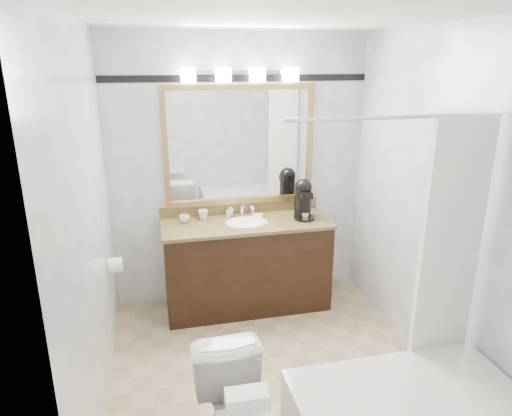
{
  "coord_description": "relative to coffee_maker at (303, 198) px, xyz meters",
  "views": [
    {
      "loc": [
        -0.8,
        -2.8,
        2.24
      ],
      "look_at": [
        -0.07,
        0.35,
        1.2
      ],
      "focal_mm": 32.0,
      "sensor_mm": 36.0,
      "label": 1
    }
  ],
  "objects": [
    {
      "name": "soap_bottle_a",
      "position": [
        -0.68,
        0.17,
        -0.14
      ],
      "size": [
        0.04,
        0.04,
        0.09
      ],
      "primitive_type": "imported",
      "rotation": [
        0.0,
        0.0,
        -0.08
      ],
      "color": "white",
      "rests_on": "vanity"
    },
    {
      "name": "vanity",
      "position": [
        -0.54,
        -0.01,
        -0.6
      ],
      "size": [
        1.53,
        0.58,
        0.97
      ],
      "color": "black",
      "rests_on": "ground"
    },
    {
      "name": "soap_bar",
      "position": [
        -0.41,
        0.11,
        -0.18
      ],
      "size": [
        0.1,
        0.08,
        0.03
      ],
      "primitive_type": "cube",
      "rotation": [
        0.0,
        0.0,
        -0.28
      ],
      "color": "beige",
      "rests_on": "vanity"
    },
    {
      "name": "vanity_light_bar",
      "position": [
        -0.54,
        0.2,
        1.09
      ],
      "size": [
        1.02,
        0.14,
        0.12
      ],
      "color": "silver",
      "rests_on": "room"
    },
    {
      "name": "cup_left",
      "position": [
        -1.09,
        0.11,
        -0.15
      ],
      "size": [
        0.11,
        0.11,
        0.07
      ],
      "primitive_type": "imported",
      "rotation": [
        0.0,
        0.0,
        0.25
      ],
      "color": "white",
      "rests_on": "vanity"
    },
    {
      "name": "cup_right",
      "position": [
        -0.91,
        0.17,
        -0.15
      ],
      "size": [
        0.11,
        0.11,
        0.08
      ],
      "primitive_type": "imported",
      "rotation": [
        0.0,
        0.0,
        -0.21
      ],
      "color": "white",
      "rests_on": "vanity"
    },
    {
      "name": "room",
      "position": [
        -0.54,
        -1.03,
        0.21
      ],
      "size": [
        2.42,
        2.62,
        2.52
      ],
      "color": "tan",
      "rests_on": "ground"
    },
    {
      "name": "accent_stripe",
      "position": [
        -0.54,
        0.27,
        1.06
      ],
      "size": [
        2.4,
        0.01,
        0.06
      ],
      "primitive_type": "cube",
      "color": "black",
      "rests_on": "room"
    },
    {
      "name": "tissue_box",
      "position": [
        -0.99,
        -2.15,
        -0.28
      ],
      "size": [
        0.2,
        0.11,
        0.08
      ],
      "primitive_type": "cube",
      "rotation": [
        0.0,
        0.0,
        -0.03
      ],
      "color": "white",
      "rests_on": "toilet"
    },
    {
      "name": "tp_roll",
      "position": [
        -1.68,
        -0.36,
        -0.34
      ],
      "size": [
        0.11,
        0.12,
        0.12
      ],
      "primitive_type": "cylinder",
      "rotation": [
        0.0,
        1.57,
        0.0
      ],
      "color": "white",
      "rests_on": "room"
    },
    {
      "name": "coffee_maker",
      "position": [
        0.0,
        0.0,
        0.0
      ],
      "size": [
        0.19,
        0.24,
        0.37
      ],
      "rotation": [
        0.0,
        0.0,
        -0.02
      ],
      "color": "black",
      "rests_on": "vanity"
    },
    {
      "name": "mirror",
      "position": [
        -0.54,
        0.26,
        0.46
      ],
      "size": [
        1.4,
        0.04,
        1.1
      ],
      "color": "#A4824A",
      "rests_on": "room"
    },
    {
      "name": "bathtub",
      "position": [
        0.01,
        -1.93,
        -0.76
      ],
      "size": [
        1.3,
        0.75,
        1.96
      ],
      "color": "white",
      "rests_on": "ground"
    }
  ]
}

